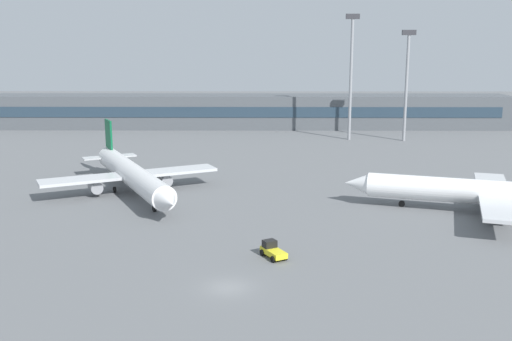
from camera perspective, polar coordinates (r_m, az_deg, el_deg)
The scene contains 7 objects.
ground_plane at distance 96.86m, azimuth -1.39°, elevation -1.73°, with size 400.00×400.00×0.00m, color slate.
terminal_building at distance 166.67m, azimuth -0.62°, elevation 5.63°, with size 141.65×12.13×9.00m.
airplane_near at distance 88.02m, azimuth 20.96°, elevation -1.98°, with size 38.03×27.10×9.64m.
airplane_mid at distance 94.82m, azimuth -11.64°, elevation -0.42°, with size 26.64×36.83×9.84m.
baggage_tug_yellow at distance 66.26m, azimuth 1.58°, elevation -7.57°, with size 3.08×3.88×1.75m.
floodlight_tower_west at distance 146.47m, azimuth 9.01°, elevation 9.48°, with size 3.20×0.80×29.69m.
floodlight_tower_east at distance 147.28m, azimuth 14.11°, elevation 8.54°, with size 3.20×0.80×25.99m.
Camera 1 is at (3.09, -54.04, 22.97)m, focal length 42.17 mm.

